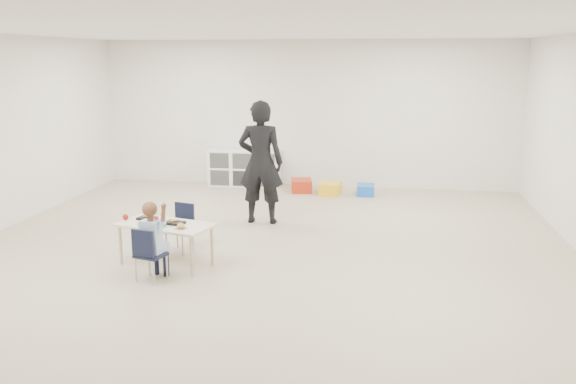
% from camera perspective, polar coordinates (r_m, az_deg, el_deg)
% --- Properties ---
extents(room, '(9.00, 9.02, 2.80)m').
position_cam_1_polar(room, '(7.39, -2.63, 4.16)').
color(room, '#B9AA8F').
rests_on(room, ground).
extents(table, '(1.24, 0.84, 0.52)m').
position_cam_1_polar(table, '(7.53, -11.32, -4.79)').
color(table, beige).
rests_on(table, ground).
extents(chair_near, '(0.37, 0.35, 0.62)m').
position_cam_1_polar(chair_near, '(7.04, -12.72, -5.67)').
color(chair_near, black).
rests_on(chair_near, ground).
extents(chair_far, '(0.37, 0.35, 0.62)m').
position_cam_1_polar(chair_far, '(7.99, -10.13, -3.37)').
color(chair_far, black).
rests_on(chair_far, ground).
extents(child, '(0.51, 0.51, 0.98)m').
position_cam_1_polar(child, '(6.99, -12.79, -4.27)').
color(child, '#9CAED3').
rests_on(child, chair_near).
extents(lunch_tray_near, '(0.25, 0.21, 0.03)m').
position_cam_1_polar(lunch_tray_near, '(7.42, -10.56, -2.85)').
color(lunch_tray_near, black).
rests_on(lunch_tray_near, table).
extents(lunch_tray_far, '(0.25, 0.21, 0.03)m').
position_cam_1_polar(lunch_tray_far, '(7.69, -13.03, -2.41)').
color(lunch_tray_far, black).
rests_on(lunch_tray_far, table).
extents(milk_carton, '(0.09, 0.09, 0.10)m').
position_cam_1_polar(milk_carton, '(7.30, -11.72, -2.87)').
color(milk_carton, white).
rests_on(milk_carton, table).
extents(bread_roll, '(0.09, 0.09, 0.07)m').
position_cam_1_polar(bread_roll, '(7.20, -10.00, -3.14)').
color(bread_roll, tan).
rests_on(bread_roll, table).
extents(apple_near, '(0.07, 0.07, 0.07)m').
position_cam_1_polar(apple_near, '(7.56, -12.23, -2.47)').
color(apple_near, maroon).
rests_on(apple_near, table).
extents(apple_far, '(0.07, 0.07, 0.07)m').
position_cam_1_polar(apple_far, '(7.73, -14.97, -2.27)').
color(apple_far, maroon).
rests_on(apple_far, table).
extents(cubby_shelf, '(1.40, 0.40, 0.70)m').
position_cam_1_polar(cubby_shelf, '(11.94, -4.10, 2.24)').
color(cubby_shelf, white).
rests_on(cubby_shelf, ground).
extents(adult, '(0.68, 0.45, 1.86)m').
position_cam_1_polar(adult, '(9.15, -2.57, 2.79)').
color(adult, black).
rests_on(adult, ground).
extents(bin_red, '(0.45, 0.53, 0.23)m').
position_cam_1_polar(bin_red, '(11.43, 1.28, 0.61)').
color(bin_red, '#B42A12').
rests_on(bin_red, ground).
extents(bin_yellow, '(0.41, 0.49, 0.22)m').
position_cam_1_polar(bin_yellow, '(11.20, 3.98, 0.29)').
color(bin_yellow, yellow).
rests_on(bin_yellow, ground).
extents(bin_blue, '(0.32, 0.40, 0.19)m').
position_cam_1_polar(bin_blue, '(11.22, 7.28, 0.19)').
color(bin_blue, blue).
rests_on(bin_blue, ground).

